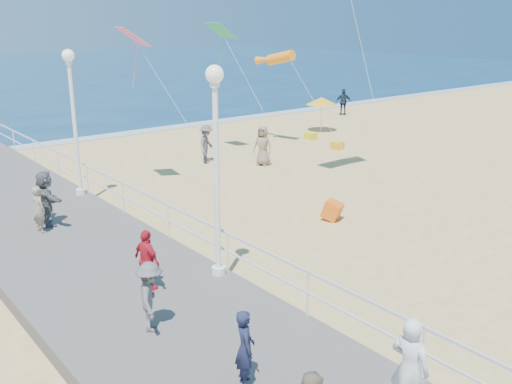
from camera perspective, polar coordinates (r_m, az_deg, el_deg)
ground at (r=18.45m, az=10.03°, el=-4.75°), size 160.00×160.00×0.00m
surf_line at (r=34.89m, az=-16.11°, el=5.22°), size 160.00×1.20×0.04m
boardwalk at (r=14.07m, az=-11.04°, el=-11.10°), size 5.00×44.00×0.40m
railing at (r=14.79m, az=-2.86°, el=-4.88°), size 0.05×42.00×0.55m
lamp_post_mid at (r=13.90m, az=-4.01°, el=4.10°), size 0.44×0.44×5.32m
lamp_post_far at (r=21.79m, az=-17.83°, el=8.03°), size 0.44×0.44×5.32m
woman_holding_toddler at (r=9.95m, az=15.12°, el=-16.73°), size 0.53×0.73×1.85m
toddler_held at (r=9.97m, az=15.07°, el=-14.63°), size 0.32×0.39×0.74m
spectator_0 at (r=10.50m, az=-1.10°, el=-15.34°), size 0.55×0.64×1.48m
spectator_2 at (r=12.33m, az=-10.52°, el=-10.26°), size 0.99×1.14×1.53m
spectator_3 at (r=14.06m, az=-10.83°, el=-6.73°), size 0.49×0.94×1.54m
spectator_5 at (r=19.21m, az=-20.29°, el=-0.59°), size 0.58×1.68×1.80m
spectator_6 at (r=18.72m, az=-20.88°, el=-1.62°), size 0.43×0.58×1.47m
beach_walker_a at (r=27.75m, az=-4.97°, el=4.82°), size 1.38×1.27×1.86m
beach_walker_b at (r=42.13m, az=8.74°, el=8.88°), size 1.15×1.06×1.90m
beach_walker_c at (r=27.16m, az=0.68°, el=4.65°), size 0.94×1.09×1.89m
box_kite at (r=19.98m, az=7.63°, el=-2.00°), size 0.78×0.87×0.74m
beach_umbrella at (r=35.46m, az=6.59°, el=9.04°), size 1.90×1.90×2.14m
beach_chair_left at (r=31.00m, az=8.13°, el=4.62°), size 0.55×0.55×0.40m
beach_chair_right at (r=33.34m, az=5.48°, el=5.58°), size 0.55×0.55×0.40m
kite_windsock at (r=31.19m, az=2.48°, el=13.27°), size 1.03×2.79×1.10m
kite_diamond_pink at (r=23.03m, az=-12.22°, el=14.94°), size 1.25×1.42×0.72m
kite_diamond_green at (r=28.83m, az=-3.56°, el=15.83°), size 1.08×1.30×0.76m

